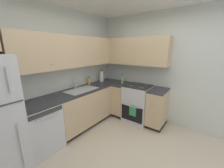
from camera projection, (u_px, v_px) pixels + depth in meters
ground_plane at (129, 167)px, 2.13m from camera, size 3.40×3.54×0.02m
wall_back at (56, 73)px, 2.83m from camera, size 3.50×0.05×2.61m
wall_right at (167, 70)px, 3.14m from camera, size 0.05×3.64×2.61m
dishwasher at (40, 128)px, 2.39m from camera, size 0.60×0.63×0.86m
lower_cabinets_back at (83, 108)px, 3.17m from camera, size 1.40×0.62×0.86m
countertop_back at (82, 90)px, 3.06m from camera, size 2.60×0.60×0.03m
lower_cabinets_right at (140, 104)px, 3.39m from camera, size 0.62×1.28×0.86m
countertop_right at (141, 87)px, 3.28m from camera, size 0.60×1.28×0.03m
oven_range at (138, 103)px, 3.44m from camera, size 0.68×0.62×1.05m
upper_cabinets_back at (69, 52)px, 2.80m from camera, size 2.28×0.34×0.65m
upper_cabinets_right at (132, 51)px, 3.38m from camera, size 0.32×1.83×0.65m
sink at (82, 92)px, 3.02m from camera, size 0.71×0.40×0.10m
faucet at (75, 82)px, 3.10m from camera, size 0.07×0.16×0.24m
soap_bottle at (89, 81)px, 3.45m from camera, size 0.06×0.06×0.21m
paper_towel_roll at (102, 76)px, 3.79m from camera, size 0.11×0.11×0.34m
oil_bottle at (122, 79)px, 3.55m from camera, size 0.08×0.08×0.25m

